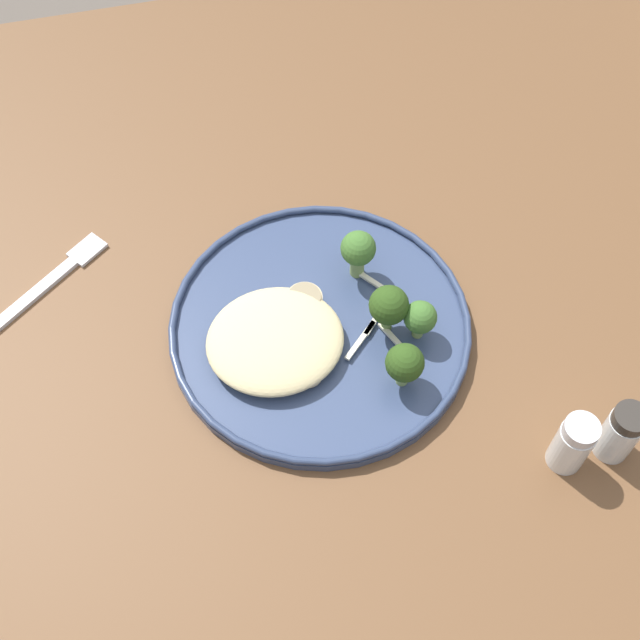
# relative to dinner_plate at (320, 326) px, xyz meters

# --- Properties ---
(ground) EXTENTS (6.00, 6.00, 0.00)m
(ground) POSITION_rel_dinner_plate_xyz_m (0.01, 0.03, -0.75)
(ground) COLOR #665B51
(wooden_dining_table) EXTENTS (1.40, 1.00, 0.74)m
(wooden_dining_table) POSITION_rel_dinner_plate_xyz_m (0.01, 0.03, -0.09)
(wooden_dining_table) COLOR brown
(wooden_dining_table) RESTS_ON ground
(dinner_plate) EXTENTS (0.29, 0.29, 0.02)m
(dinner_plate) POSITION_rel_dinner_plate_xyz_m (0.00, 0.00, 0.00)
(dinner_plate) COLOR #38476B
(dinner_plate) RESTS_ON wooden_dining_table
(noodle_bed) EXTENTS (0.13, 0.12, 0.03)m
(noodle_bed) POSITION_rel_dinner_plate_xyz_m (-0.05, -0.01, 0.01)
(noodle_bed) COLOR beige
(noodle_bed) RESTS_ON dinner_plate
(seared_scallop_tilted_round) EXTENTS (0.02, 0.02, 0.02)m
(seared_scallop_tilted_round) POSITION_rel_dinner_plate_xyz_m (-0.05, -0.01, 0.01)
(seared_scallop_tilted_round) COLOR #E5C689
(seared_scallop_tilted_round) RESTS_ON dinner_plate
(seared_scallop_tiny_bay) EXTENTS (0.04, 0.04, 0.01)m
(seared_scallop_tiny_bay) POSITION_rel_dinner_plate_xyz_m (-0.07, -0.03, 0.01)
(seared_scallop_tiny_bay) COLOR #E5C689
(seared_scallop_tiny_bay) RESTS_ON dinner_plate
(seared_scallop_center_golden) EXTENTS (0.03, 0.03, 0.01)m
(seared_scallop_center_golden) POSITION_rel_dinner_plate_xyz_m (-0.01, 0.03, 0.01)
(seared_scallop_center_golden) COLOR beige
(seared_scallop_center_golden) RESTS_ON dinner_plate
(seared_scallop_half_hidden) EXTENTS (0.03, 0.03, 0.01)m
(seared_scallop_half_hidden) POSITION_rel_dinner_plate_xyz_m (-0.02, -0.05, 0.01)
(seared_scallop_half_hidden) COLOR #E5C689
(seared_scallop_half_hidden) RESTS_ON dinner_plate
(seared_scallop_on_noodles) EXTENTS (0.03, 0.03, 0.01)m
(seared_scallop_on_noodles) POSITION_rel_dinner_plate_xyz_m (-0.07, 0.01, 0.01)
(seared_scallop_on_noodles) COLOR #DBB77A
(seared_scallop_on_noodles) RESTS_ON dinner_plate
(seared_scallop_left_edge) EXTENTS (0.03, 0.03, 0.01)m
(seared_scallop_left_edge) POSITION_rel_dinner_plate_xyz_m (-0.05, -0.05, 0.01)
(seared_scallop_left_edge) COLOR #E5C689
(seared_scallop_left_edge) RESTS_ON dinner_plate
(broccoli_floret_center_pile) EXTENTS (0.04, 0.04, 0.06)m
(broccoli_floret_center_pile) POSITION_rel_dinner_plate_xyz_m (0.06, -0.02, 0.04)
(broccoli_floret_center_pile) COLOR #7A994C
(broccoli_floret_center_pile) RESTS_ON dinner_plate
(broccoli_floret_small_sprig) EXTENTS (0.04, 0.04, 0.05)m
(broccoli_floret_small_sprig) POSITION_rel_dinner_plate_xyz_m (0.06, -0.08, 0.03)
(broccoli_floret_small_sprig) COLOR #89A356
(broccoli_floret_small_sprig) RESTS_ON dinner_plate
(broccoli_floret_right_tilted) EXTENTS (0.03, 0.03, 0.05)m
(broccoli_floret_right_tilted) POSITION_rel_dinner_plate_xyz_m (0.09, -0.03, 0.03)
(broccoli_floret_right_tilted) COLOR #89A356
(broccoli_floret_right_tilted) RESTS_ON dinner_plate
(broccoli_floret_split_head) EXTENTS (0.03, 0.03, 0.06)m
(broccoli_floret_split_head) POSITION_rel_dinner_plate_xyz_m (0.05, 0.05, 0.04)
(broccoli_floret_split_head) COLOR #89A356
(broccoli_floret_split_head) RESTS_ON dinner_plate
(onion_sliver_pale_crescent) EXTENTS (0.02, 0.04, 0.00)m
(onion_sliver_pale_crescent) POSITION_rel_dinner_plate_xyz_m (0.06, -0.03, 0.01)
(onion_sliver_pale_crescent) COLOR silver
(onion_sliver_pale_crescent) RESTS_ON dinner_plate
(onion_sliver_long_sliver) EXTENTS (0.03, 0.03, 0.00)m
(onion_sliver_long_sliver) POSITION_rel_dinner_plate_xyz_m (0.05, -0.01, 0.01)
(onion_sliver_long_sliver) COLOR silver
(onion_sliver_long_sliver) RESTS_ON dinner_plate
(onion_sliver_short_strip) EXTENTS (0.03, 0.04, 0.00)m
(onion_sliver_short_strip) POSITION_rel_dinner_plate_xyz_m (0.06, 0.04, 0.01)
(onion_sliver_short_strip) COLOR silver
(onion_sliver_short_strip) RESTS_ON dinner_plate
(onion_sliver_curled_piece) EXTENTS (0.04, 0.04, 0.00)m
(onion_sliver_curled_piece) POSITION_rel_dinner_plate_xyz_m (0.03, -0.03, 0.01)
(onion_sliver_curled_piece) COLOR silver
(onion_sliver_curled_piece) RESTS_ON dinner_plate
(dinner_fork) EXTENTS (0.16, 0.13, 0.00)m
(dinner_fork) POSITION_rel_dinner_plate_xyz_m (-0.26, 0.11, -0.01)
(dinner_fork) COLOR silver
(dinner_fork) RESTS_ON wooden_dining_table
(salt_shaker) EXTENTS (0.03, 0.03, 0.07)m
(salt_shaker) POSITION_rel_dinner_plate_xyz_m (0.18, -0.18, 0.02)
(salt_shaker) COLOR white
(salt_shaker) RESTS_ON wooden_dining_table
(pepper_shaker) EXTENTS (0.03, 0.03, 0.07)m
(pepper_shaker) POSITION_rel_dinner_plate_xyz_m (0.22, -0.18, 0.02)
(pepper_shaker) COLOR white
(pepper_shaker) RESTS_ON wooden_dining_table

